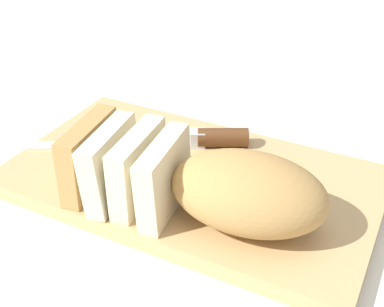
# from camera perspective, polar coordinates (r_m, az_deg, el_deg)

# --- Properties ---
(ground_plane) EXTENTS (3.00, 3.00, 0.00)m
(ground_plane) POSITION_cam_1_polar(r_m,az_deg,el_deg) (0.66, 0.00, -3.74)
(ground_plane) COLOR silver
(cutting_board) EXTENTS (0.47, 0.28, 0.02)m
(cutting_board) POSITION_cam_1_polar(r_m,az_deg,el_deg) (0.65, 0.00, -3.01)
(cutting_board) COLOR tan
(cutting_board) RESTS_ON ground_plane
(bread_loaf) EXTENTS (0.30, 0.12, 0.09)m
(bread_loaf) POSITION_cam_1_polar(r_m,az_deg,el_deg) (0.56, 1.13, -3.26)
(bread_loaf) COLOR tan
(bread_loaf) RESTS_ON cutting_board
(bread_knife) EXTENTS (0.28, 0.14, 0.03)m
(bread_knife) POSITION_cam_1_polar(r_m,az_deg,el_deg) (0.70, 0.86, 1.62)
(bread_knife) COLOR silver
(bread_knife) RESTS_ON cutting_board
(crumb_near_knife) EXTENTS (0.01, 0.01, 0.01)m
(crumb_near_knife) POSITION_cam_1_polar(r_m,az_deg,el_deg) (0.66, -5.40, -0.93)
(crumb_near_knife) COLOR #A8753D
(crumb_near_knife) RESTS_ON cutting_board
(crumb_near_loaf) EXTENTS (0.00, 0.00, 0.00)m
(crumb_near_loaf) POSITION_cam_1_polar(r_m,az_deg,el_deg) (0.61, -5.20, -4.11)
(crumb_near_loaf) COLOR #A8753D
(crumb_near_loaf) RESTS_ON cutting_board
(crumb_stray_left) EXTENTS (0.01, 0.01, 0.01)m
(crumb_stray_left) POSITION_cam_1_polar(r_m,az_deg,el_deg) (0.67, -1.03, -0.29)
(crumb_stray_left) COLOR #A8753D
(crumb_stray_left) RESTS_ON cutting_board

